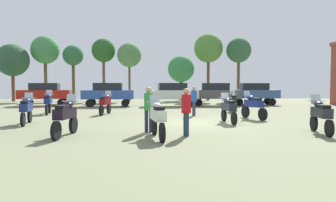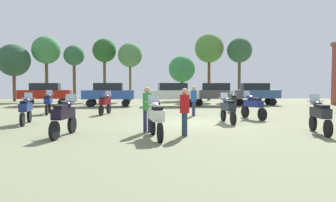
# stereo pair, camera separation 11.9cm
# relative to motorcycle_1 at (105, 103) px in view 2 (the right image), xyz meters

# --- Properties ---
(ground_plane) EXTENTS (44.00, 52.00, 0.02)m
(ground_plane) POSITION_rel_motorcycle_1_xyz_m (4.91, -4.41, -0.72)
(ground_plane) COLOR #747858
(motorcycle_1) EXTENTS (0.68, 2.11, 1.46)m
(motorcycle_1) POSITION_rel_motorcycle_1_xyz_m (0.00, 0.00, 0.00)
(motorcycle_1) COLOR black
(motorcycle_1) RESTS_ON ground
(motorcycle_2) EXTENTS (0.63, 2.19, 1.48)m
(motorcycle_2) POSITION_rel_motorcycle_1_xyz_m (-0.31, -8.01, 0.01)
(motorcycle_2) COLOR black
(motorcycle_2) RESTS_ON ground
(motorcycle_3) EXTENTS (0.69, 2.11, 1.47)m
(motorcycle_3) POSITION_rel_motorcycle_1_xyz_m (8.41, 1.38, 0.01)
(motorcycle_3) COLOR black
(motorcycle_3) RESTS_ON ground
(motorcycle_5) EXTENTS (0.78, 2.19, 1.49)m
(motorcycle_5) POSITION_rel_motorcycle_1_xyz_m (8.22, -3.07, 0.02)
(motorcycle_5) COLOR black
(motorcycle_5) RESTS_ON ground
(motorcycle_6) EXTENTS (0.62, 2.12, 1.44)m
(motorcycle_6) POSITION_rel_motorcycle_1_xyz_m (6.44, -4.61, -0.01)
(motorcycle_6) COLOR black
(motorcycle_6) RESTS_ON ground
(motorcycle_7) EXTENTS (0.70, 2.15, 1.50)m
(motorcycle_7) POSITION_rel_motorcycle_1_xyz_m (-3.61, 0.58, 0.02)
(motorcycle_7) COLOR black
(motorcycle_7) RESTS_ON ground
(motorcycle_9) EXTENTS (0.69, 2.12, 1.45)m
(motorcycle_9) POSITION_rel_motorcycle_1_xyz_m (-3.00, -4.47, -0.00)
(motorcycle_9) COLOR black
(motorcycle_9) RESTS_ON ground
(motorcycle_10) EXTENTS (0.65, 2.19, 1.46)m
(motorcycle_10) POSITION_rel_motorcycle_1_xyz_m (2.91, -8.56, 0.00)
(motorcycle_10) COLOR black
(motorcycle_10) RESTS_ON ground
(motorcycle_12) EXTENTS (0.71, 2.12, 1.45)m
(motorcycle_12) POSITION_rel_motorcycle_1_xyz_m (9.02, -8.00, -0.00)
(motorcycle_12) COLOR black
(motorcycle_12) RESTS_ON ground
(car_1) EXTENTS (4.45, 2.20, 2.00)m
(car_1) POSITION_rel_motorcycle_1_xyz_m (12.36, 8.36, 0.45)
(car_1) COLOR black
(car_1) RESTS_ON ground
(car_2) EXTENTS (4.48, 2.29, 2.00)m
(car_2) POSITION_rel_motorcycle_1_xyz_m (-6.42, 8.59, 0.45)
(car_2) COLOR black
(car_2) RESTS_ON ground
(car_3) EXTENTS (4.40, 2.04, 2.00)m
(car_3) POSITION_rel_motorcycle_1_xyz_m (4.73, 7.13, 0.45)
(car_3) COLOR black
(car_3) RESTS_ON ground
(car_4) EXTENTS (4.54, 2.48, 2.00)m
(car_4) POSITION_rel_motorcycle_1_xyz_m (8.60, 7.61, 0.45)
(car_4) COLOR black
(car_4) RESTS_ON ground
(car_5) EXTENTS (4.33, 1.87, 2.00)m
(car_5) POSITION_rel_motorcycle_1_xyz_m (-0.74, 7.33, 0.45)
(car_5) COLOR black
(car_5) RESTS_ON ground
(person_1) EXTENTS (0.39, 0.39, 1.73)m
(person_1) POSITION_rel_motorcycle_1_xyz_m (5.31, -1.21, 0.30)
(person_1) COLOR #2D314D
(person_1) RESTS_ON ground
(person_2) EXTENTS (0.35, 0.35, 1.73)m
(person_2) POSITION_rel_motorcycle_1_xyz_m (2.61, -7.25, 0.30)
(person_2) COLOR #282651
(person_2) RESTS_ON ground
(person_3) EXTENTS (0.41, 0.41, 1.70)m
(person_3) POSITION_rel_motorcycle_1_xyz_m (3.93, -8.22, 0.27)
(person_3) COLOR #21354E
(person_3) RESTS_ON ground
(tree_1) EXTENTS (2.91, 2.91, 7.39)m
(tree_1) POSITION_rel_motorcycle_1_xyz_m (13.41, 16.52, 5.14)
(tree_1) COLOR brown
(tree_1) RESTS_ON ground
(tree_2) EXTENTS (3.57, 3.57, 6.39)m
(tree_2) POSITION_rel_motorcycle_1_xyz_m (-12.35, 16.21, 3.86)
(tree_2) COLOR brown
(tree_2) RESTS_ON ground
(tree_3) EXTENTS (2.79, 2.79, 6.68)m
(tree_3) POSITION_rel_motorcycle_1_xyz_m (0.56, 16.52, 4.53)
(tree_3) COLOR brown
(tree_3) RESTS_ON ground
(tree_4) EXTENTS (3.18, 3.18, 5.36)m
(tree_4) POSITION_rel_motorcycle_1_xyz_m (6.68, 17.56, 3.02)
(tree_4) COLOR #4D3A2B
(tree_4) RESTS_ON ground
(tree_5) EXTENTS (3.21, 3.21, 7.50)m
(tree_5) POSITION_rel_motorcycle_1_xyz_m (-9.18, 17.43, 5.12)
(tree_5) COLOR #4D4627
(tree_5) RESTS_ON ground
(tree_6) EXTENTS (2.73, 2.73, 7.22)m
(tree_6) POSITION_rel_motorcycle_1_xyz_m (-2.44, 17.05, 5.05)
(tree_6) COLOR brown
(tree_6) RESTS_ON ground
(tree_7) EXTENTS (3.45, 3.45, 7.97)m
(tree_7) POSITION_rel_motorcycle_1_xyz_m (9.95, 17.33, 5.48)
(tree_7) COLOR brown
(tree_7) RESTS_ON ground
(tree_8) EXTENTS (2.39, 2.39, 6.53)m
(tree_8) POSITION_rel_motorcycle_1_xyz_m (-6.10, 17.79, 4.50)
(tree_8) COLOR brown
(tree_8) RESTS_ON ground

